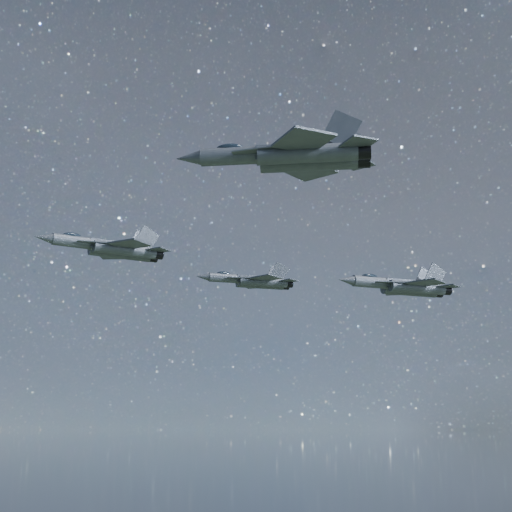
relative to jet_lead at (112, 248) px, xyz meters
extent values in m
cylinder|color=#353B42|center=(-3.81, -1.59, 0.22)|extent=(7.29, 4.22, 1.53)
cone|color=#353B42|center=(-8.16, -3.41, 0.22)|extent=(2.70, 2.18, 1.37)
ellipsoid|color=black|center=(-4.90, -2.05, 0.96)|extent=(2.55, 1.85, 0.76)
cube|color=#353B42|center=(0.90, 0.38, 0.17)|extent=(7.99, 4.47, 1.28)
cylinder|color=#353B42|center=(1.64, -0.38, -0.27)|extent=(8.20, 4.60, 1.53)
cylinder|color=#353B42|center=(0.88, 1.43, -0.27)|extent=(8.20, 4.60, 1.53)
cylinder|color=black|center=(5.81, 1.37, -0.27)|extent=(1.72, 1.80, 1.41)
cylinder|color=black|center=(5.05, 3.18, -0.27)|extent=(1.72, 1.80, 1.41)
cube|color=#353B42|center=(-1.67, -2.13, 0.10)|extent=(5.22, 2.09, 0.12)
cube|color=#353B42|center=(-2.69, 0.31, 0.10)|extent=(4.85, 3.73, 0.12)
cube|color=#353B42|center=(2.37, -2.63, -0.07)|extent=(5.60, 5.48, 0.20)
cube|color=#353B42|center=(-0.21, 3.53, -0.07)|extent=(4.36, 4.77, 0.20)
cube|color=#353B42|center=(5.94, 0.04, -0.07)|extent=(3.32, 3.28, 0.15)
cube|color=#353B42|center=(4.19, 4.20, -0.07)|extent=(2.55, 2.72, 0.15)
cube|color=#353B42|center=(4.36, 0.49, 1.59)|extent=(3.30, 1.21, 3.49)
cube|color=#353B42|center=(3.41, 2.76, 1.59)|extent=(3.10, 1.71, 3.49)
cylinder|color=#353B42|center=(16.58, 14.04, -0.64)|extent=(6.68, 2.44, 1.38)
cone|color=#353B42|center=(12.39, 13.34, -0.64)|extent=(2.30, 1.57, 1.24)
ellipsoid|color=black|center=(15.53, 13.86, 0.02)|extent=(2.23, 1.26, 0.68)
cube|color=#353B42|center=(21.12, 14.79, -0.68)|extent=(7.37, 2.50, 1.15)
cylinder|color=#353B42|center=(21.61, 13.98, -1.08)|extent=(7.56, 2.59, 1.38)
cylinder|color=#353B42|center=(21.32, 15.72, -1.08)|extent=(7.56, 2.59, 1.38)
cylinder|color=black|center=(25.62, 14.65, -1.08)|extent=(1.34, 1.45, 1.27)
cylinder|color=black|center=(25.33, 16.39, -1.08)|extent=(1.34, 1.45, 1.27)
cube|color=#353B42|center=(18.35, 13.12, -0.75)|extent=(4.62, 1.09, 0.11)
cube|color=#353B42|center=(17.95, 15.48, -0.75)|extent=(4.65, 2.52, 0.11)
cube|color=#353B42|center=(21.79, 11.86, -0.90)|extent=(5.04, 5.08, 0.18)
cube|color=#353B42|center=(20.79, 17.79, -0.90)|extent=(4.56, 4.80, 0.18)
cube|color=#353B42|center=(25.46, 13.46, -0.90)|extent=(2.98, 3.00, 0.13)
cube|color=#353B42|center=(24.79, 17.47, -0.90)|extent=(2.68, 2.78, 0.13)
cube|color=#353B42|center=(24.18, 14.18, 0.60)|extent=(3.08, 0.52, 3.15)
cube|color=#353B42|center=(23.81, 16.37, 0.60)|extent=(3.01, 0.89, 3.15)
cylinder|color=#353B42|center=(13.83, -31.24, 1.08)|extent=(7.87, 3.46, 1.63)
cone|color=#353B42|center=(8.99, -30.02, 1.08)|extent=(2.78, 2.03, 1.46)
ellipsoid|color=black|center=(12.62, -30.93, 1.86)|extent=(2.67, 1.67, 0.80)
cube|color=#353B42|center=(19.09, -32.56, 1.03)|extent=(8.67, 3.60, 1.35)
cylinder|color=#353B42|center=(19.24, -33.68, 0.56)|extent=(8.88, 3.72, 1.63)
cylinder|color=#353B42|center=(19.75, -31.66, 0.56)|extent=(8.88, 3.72, 1.63)
cylinder|color=black|center=(23.89, -34.85, 0.56)|extent=(1.68, 1.79, 1.50)
cylinder|color=black|center=(24.39, -32.83, 0.56)|extent=(1.68, 1.79, 1.50)
cube|color=#353B42|center=(15.31, -33.06, 0.96)|extent=(5.39, 3.34, 0.13)
cube|color=#353B42|center=(16.00, -30.33, 0.96)|extent=(5.47, 1.44, 0.13)
cube|color=#353B42|center=(18.42, -36.05, 0.77)|extent=(5.14, 5.48, 0.21)
cube|color=#353B42|center=(20.16, -29.18, 0.77)|extent=(5.97, 5.96, 0.21)
cube|color=#353B42|center=(23.15, -36.06, 0.77)|extent=(3.02, 3.16, 0.16)
cube|color=#353B42|center=(24.32, -31.41, 0.77)|extent=(3.53, 3.54, 0.16)
cube|color=#353B42|center=(22.10, -34.67, 2.54)|extent=(3.48, 1.33, 3.71)
cube|color=#353B42|center=(22.74, -32.14, 2.54)|extent=(3.61, 0.76, 3.71)
cylinder|color=#353B42|center=(34.13, -3.72, -4.48)|extent=(7.15, 3.05, 1.47)
cone|color=#353B42|center=(29.72, -4.77, -4.48)|extent=(2.51, 1.81, 1.32)
ellipsoid|color=black|center=(33.03, -3.99, -3.77)|extent=(2.42, 1.49, 0.73)
cube|color=#353B42|center=(38.92, -2.59, -4.53)|extent=(7.87, 3.17, 1.23)
cylinder|color=#353B42|center=(39.50, -3.42, -4.96)|extent=(8.07, 3.27, 1.47)
cylinder|color=#353B42|center=(39.06, -1.58, -4.96)|extent=(8.07, 3.27, 1.47)
cylinder|color=black|center=(43.73, -2.41, -4.96)|extent=(1.51, 1.61, 1.36)
cylinder|color=black|center=(43.30, -0.57, -4.96)|extent=(1.51, 1.61, 1.36)
cube|color=#353B42|center=(36.08, -4.57, -4.60)|extent=(4.96, 1.24, 0.11)
cube|color=#353B42|center=(35.49, -2.09, -4.60)|extent=(4.91, 2.98, 0.11)
cube|color=#353B42|center=(39.84, -5.67, -4.77)|extent=(5.42, 5.41, 0.19)
cube|color=#353B42|center=(38.36, 0.59, -4.77)|extent=(4.70, 5.00, 0.19)
cube|color=#353B42|center=(43.65, -3.69, -4.77)|extent=(3.20, 3.21, 0.14)
cube|color=#353B42|center=(42.64, 0.54, -4.77)|extent=(2.76, 2.89, 0.14)
cube|color=#353B42|center=(42.22, -3.01, -3.16)|extent=(3.28, 0.65, 3.37)
cube|color=#353B42|center=(41.68, -0.71, -3.16)|extent=(3.17, 1.16, 3.37)
camera|label=1|loc=(7.67, -91.05, -22.94)|focal=50.00mm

